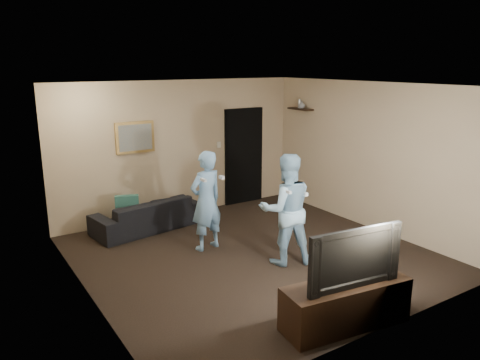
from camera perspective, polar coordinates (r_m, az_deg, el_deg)
ground at (r=7.38m, az=1.58°, el=-9.13°), size 5.00×5.00×0.00m
ceiling at (r=6.78m, az=1.73°, el=11.48°), size 5.00×5.00×0.04m
wall_back at (r=9.09m, az=-7.32°, el=3.82°), size 5.00×0.04×2.60m
wall_front at (r=5.19m, az=17.53°, el=-4.71°), size 5.00×0.04×2.60m
wall_left at (r=5.97m, az=-18.58°, el=-2.34°), size 0.04×5.00×2.60m
wall_right at (r=8.60m, az=15.53°, el=2.82°), size 0.04×5.00×2.60m
sofa at (r=8.54m, az=-11.31°, el=-4.11°), size 2.02×1.04×0.56m
throw_pillow at (r=8.36m, az=-13.58°, el=-3.18°), size 0.42×0.26×0.40m
painting_frame at (r=8.68m, az=-12.68°, el=5.10°), size 0.72×0.05×0.57m
painting_canvas at (r=8.65m, az=-12.62°, el=5.07°), size 0.62×0.01×0.47m
doorway at (r=9.83m, az=0.46°, el=2.92°), size 0.90×0.06×2.00m
light_switch at (r=9.46m, az=-2.60°, el=4.32°), size 0.08×0.02×0.12m
wall_shelf at (r=9.71m, az=7.38°, el=8.58°), size 0.20×0.60×0.03m
shelf_vase at (r=9.67m, az=7.54°, el=9.08°), size 0.16×0.16×0.15m
shelf_figurine at (r=9.72m, az=7.26°, el=9.21°), size 0.06×0.06×0.18m
tv_console at (r=5.61m, az=12.75°, el=-14.63°), size 1.55×0.68×0.54m
television at (r=5.35m, az=13.10°, el=-8.88°), size 1.20×0.31×0.68m
wii_player_left at (r=7.39m, az=-4.15°, el=-2.53°), size 0.64×0.53×1.60m
wii_player_right at (r=6.88m, az=5.63°, el=-3.57°), size 0.98×0.88×1.66m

